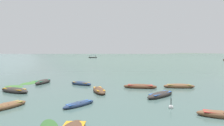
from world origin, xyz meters
The scene contains 19 objects.
ground_plane centered at (0.00, 1500.00, 0.00)m, with size 6000.00×6000.00×0.00m, color #425B56.
mountain_0 centered at (-1481.99, 2198.29, 167.85)m, with size 1383.83×1383.83×335.69m, color slate.
mountain_1 centered at (-450.29, 2074.30, 150.63)m, with size 1262.29×1262.29×301.26m, color #4C5B56.
mountain_2 centered at (324.01, 2239.07, 283.88)m, with size 2471.95×2471.95×567.75m, color #56665B.
rowboat_2 centered at (-9.10, 20.18, 0.21)m, with size 1.59×3.64×0.68m.
rowboat_3 centered at (5.92, 13.08, 0.18)m, with size 3.60×3.63×0.59m.
rowboat_4 centered at (-3.42, 19.23, 0.18)m, with size 3.39×2.34×0.58m.
rowboat_5 centered at (-9.70, 14.23, 0.20)m, with size 4.14×2.65×0.64m.
rowboat_6 centered at (-0.40, 14.76, 0.19)m, with size 2.26×3.71×0.61m.
rowboat_7 centered at (-1.38, 9.44, 0.14)m, with size 2.54×2.84×0.44m.
rowboat_8 centered at (4.35, 17.44, 0.19)m, with size 4.19×1.60×0.62m.
rowboat_9 centered at (-6.92, 8.52, 0.17)m, with size 2.47×3.36×0.53m.
rowboat_10 centered at (9.18, 17.89, 0.20)m, with size 3.82×1.16×0.63m.
rowboat_11 centered at (8.85, 7.35, 0.17)m, with size 3.33×1.74×0.54m.
ferry_1 centered at (-24.73, 160.61, 0.45)m, with size 7.38×2.68×2.54m.
mooring_buoy centered at (5.94, 9.22, 0.09)m, with size 0.37×0.37×0.92m.
weed_patch_0 centered at (-11.08, 20.06, 0.00)m, with size 3.01×1.77×0.14m, color #38662D.
weed_patch_2 centered at (-10.76, 21.97, 0.00)m, with size 2.04×1.70×0.14m, color #38662D.
weed_patch_5 centered at (-11.68, 17.36, 0.00)m, with size 1.94×2.68×0.14m, color #38662D.
Camera 1 is at (2.13, -5.11, 4.30)m, focal length 29.44 mm.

